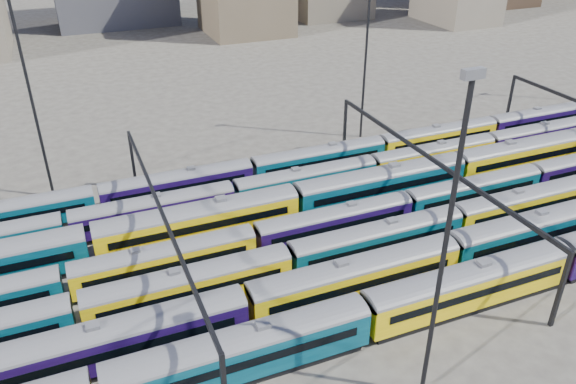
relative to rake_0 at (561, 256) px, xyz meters
name	(u,v)px	position (x,y,z in m)	size (l,w,h in m)	color
ground	(346,235)	(-15.51, 15.00, -2.81)	(500.00, 500.00, 0.00)	#3E3A35
rake_0	(561,256)	(0.00, 0.00, 0.00)	(130.24, 3.17, 5.35)	black
rake_1	(246,304)	(-30.64, 5.00, -0.05)	(128.04, 3.12, 5.26)	black
rake_2	(456,218)	(-4.81, 10.00, -0.27)	(117.94, 2.88, 4.84)	black
rake_3	(255,238)	(-26.37, 15.00, -0.42)	(111.18, 2.71, 4.55)	black
rake_4	(295,199)	(-19.64, 20.00, 0.11)	(135.23, 3.30, 5.56)	black
rake_5	(373,166)	(-6.57, 25.00, -0.39)	(112.72, 2.75, 4.62)	black
rake_6	(319,157)	(-11.90, 30.00, -0.35)	(95.25, 2.79, 4.69)	black
gantry_1	(162,219)	(-35.51, 15.00, 3.98)	(0.35, 40.35, 8.03)	black
gantry_2	(429,166)	(-5.51, 15.00, 3.98)	(0.35, 40.35, 8.03)	black
mast_1	(29,90)	(-45.51, 37.00, 11.16)	(1.40, 0.50, 25.60)	black
mast_2	(446,243)	(-20.51, -7.00, 11.16)	(1.40, 0.50, 25.60)	black
mast_3	(366,47)	(-0.51, 39.00, 11.16)	(1.40, 0.50, 25.60)	black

